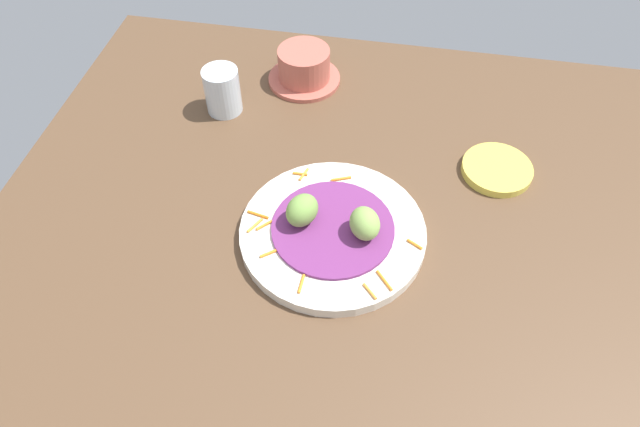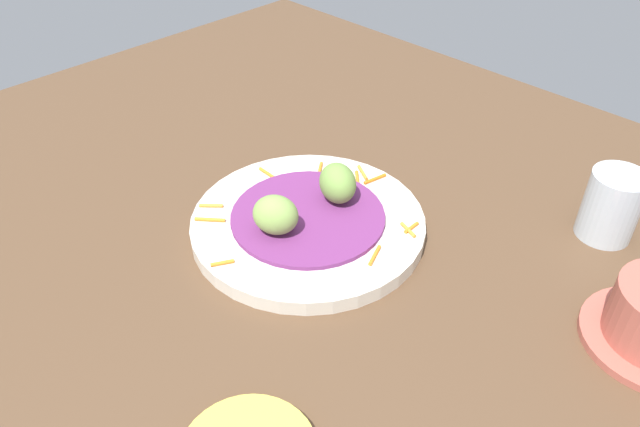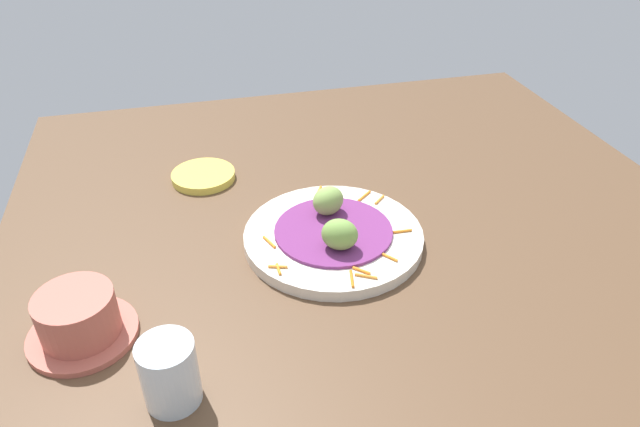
% 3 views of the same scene
% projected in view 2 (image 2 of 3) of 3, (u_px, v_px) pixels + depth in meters
% --- Properties ---
extents(table_surface, '(1.10, 1.10, 0.02)m').
position_uv_depth(table_surface, '(256.00, 227.00, 0.72)').
color(table_surface, brown).
rests_on(table_surface, ground).
extents(main_plate, '(0.27, 0.27, 0.02)m').
position_uv_depth(main_plate, '(308.00, 224.00, 0.69)').
color(main_plate, silver).
rests_on(main_plate, table_surface).
extents(cabbage_bed, '(0.18, 0.18, 0.01)m').
position_uv_depth(cabbage_bed, '(308.00, 216.00, 0.69)').
color(cabbage_bed, '#702D6B').
rests_on(cabbage_bed, main_plate).
extents(carrot_garnish, '(0.22, 0.26, 0.00)m').
position_uv_depth(carrot_garnish, '(319.00, 203.00, 0.71)').
color(carrot_garnish, orange).
rests_on(carrot_garnish, main_plate).
extents(guac_scoop_left, '(0.06, 0.06, 0.04)m').
position_uv_depth(guac_scoop_left, '(276.00, 215.00, 0.65)').
color(guac_scoop_left, '#84A851').
rests_on(guac_scoop_left, cabbage_bed).
extents(guac_scoop_center, '(0.06, 0.06, 0.05)m').
position_uv_depth(guac_scoop_center, '(338.00, 183.00, 0.70)').
color(guac_scoop_center, '#759E47').
rests_on(guac_scoop_center, cabbage_bed).
extents(water_glass, '(0.06, 0.06, 0.08)m').
position_uv_depth(water_glass, '(612.00, 206.00, 0.67)').
color(water_glass, silver).
rests_on(water_glass, table_surface).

